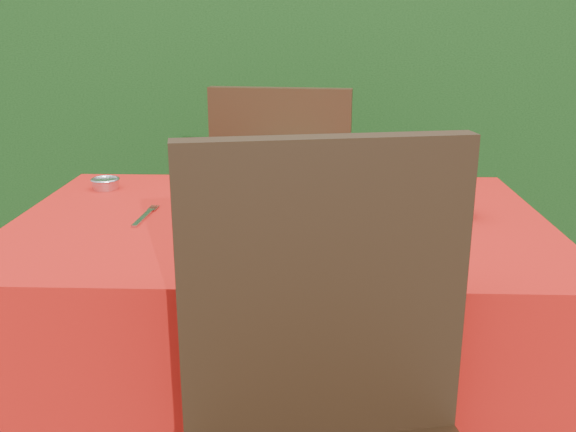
{
  "coord_description": "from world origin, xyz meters",
  "views": [
    {
      "loc": [
        0.07,
        -1.46,
        1.2
      ],
      "look_at": [
        0.02,
        -0.05,
        0.77
      ],
      "focal_mm": 40.0,
      "sensor_mm": 36.0,
      "label": 1
    }
  ],
  "objects_px": {
    "chair_far": "(285,209)",
    "steel_ramekin": "(106,184)",
    "pasta_plate": "(283,173)",
    "fork": "(143,218)",
    "pizza_plate": "(267,228)",
    "wine_glass": "(423,151)",
    "water_glass": "(459,200)"
  },
  "relations": [
    {
      "from": "wine_glass",
      "to": "fork",
      "type": "height_order",
      "value": "wine_glass"
    },
    {
      "from": "chair_far",
      "to": "pizza_plate",
      "type": "xyz_separation_m",
      "value": [
        -0.01,
        -0.83,
        0.2
      ]
    },
    {
      "from": "pasta_plate",
      "to": "wine_glass",
      "type": "distance_m",
      "value": 0.4
    },
    {
      "from": "chair_far",
      "to": "fork",
      "type": "bearing_deg",
      "value": 72.19
    },
    {
      "from": "water_glass",
      "to": "wine_glass",
      "type": "xyz_separation_m",
      "value": [
        -0.06,
        0.18,
        0.08
      ]
    },
    {
      "from": "pizza_plate",
      "to": "steel_ramekin",
      "type": "bearing_deg",
      "value": 139.1
    },
    {
      "from": "pasta_plate",
      "to": "wine_glass",
      "type": "height_order",
      "value": "wine_glass"
    },
    {
      "from": "pasta_plate",
      "to": "steel_ramekin",
      "type": "bearing_deg",
      "value": -170.63
    },
    {
      "from": "chair_far",
      "to": "pasta_plate",
      "type": "distance_m",
      "value": 0.39
    },
    {
      "from": "pizza_plate",
      "to": "fork",
      "type": "bearing_deg",
      "value": 155.3
    },
    {
      "from": "pizza_plate",
      "to": "wine_glass",
      "type": "relative_size",
      "value": 1.94
    },
    {
      "from": "fork",
      "to": "pizza_plate",
      "type": "bearing_deg",
      "value": -21.57
    },
    {
      "from": "chair_far",
      "to": "pizza_plate",
      "type": "bearing_deg",
      "value": 96.16
    },
    {
      "from": "pasta_plate",
      "to": "steel_ramekin",
      "type": "distance_m",
      "value": 0.5
    },
    {
      "from": "pasta_plate",
      "to": "water_glass",
      "type": "relative_size",
      "value": 3.37
    },
    {
      "from": "pizza_plate",
      "to": "steel_ramekin",
      "type": "relative_size",
      "value": 4.66
    },
    {
      "from": "wine_glass",
      "to": "pizza_plate",
      "type": "bearing_deg",
      "value": -136.12
    },
    {
      "from": "pizza_plate",
      "to": "steel_ramekin",
      "type": "distance_m",
      "value": 0.63
    },
    {
      "from": "pizza_plate",
      "to": "fork",
      "type": "distance_m",
      "value": 0.34
    },
    {
      "from": "fork",
      "to": "water_glass",
      "type": "bearing_deg",
      "value": 7.09
    },
    {
      "from": "chair_far",
      "to": "water_glass",
      "type": "xyz_separation_m",
      "value": [
        0.44,
        -0.63,
        0.22
      ]
    },
    {
      "from": "chair_far",
      "to": "water_glass",
      "type": "height_order",
      "value": "chair_far"
    },
    {
      "from": "chair_far",
      "to": "steel_ramekin",
      "type": "bearing_deg",
      "value": 46.81
    },
    {
      "from": "water_glass",
      "to": "steel_ramekin",
      "type": "xyz_separation_m",
      "value": [
        -0.93,
        0.22,
        -0.03
      ]
    },
    {
      "from": "chair_far",
      "to": "fork",
      "type": "xyz_separation_m",
      "value": [
        -0.31,
        -0.69,
        0.18
      ]
    },
    {
      "from": "wine_glass",
      "to": "steel_ramekin",
      "type": "bearing_deg",
      "value": 177.03
    },
    {
      "from": "pizza_plate",
      "to": "fork",
      "type": "relative_size",
      "value": 1.82
    },
    {
      "from": "fork",
      "to": "chair_far",
      "type": "bearing_deg",
      "value": 68.81
    },
    {
      "from": "wine_glass",
      "to": "steel_ramekin",
      "type": "relative_size",
      "value": 2.4
    },
    {
      "from": "chair_far",
      "to": "pasta_plate",
      "type": "relative_size",
      "value": 3.41
    },
    {
      "from": "pizza_plate",
      "to": "water_glass",
      "type": "relative_size",
      "value": 3.88
    },
    {
      "from": "fork",
      "to": "steel_ramekin",
      "type": "xyz_separation_m",
      "value": [
        -0.17,
        0.27,
        0.01
      ]
    }
  ]
}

